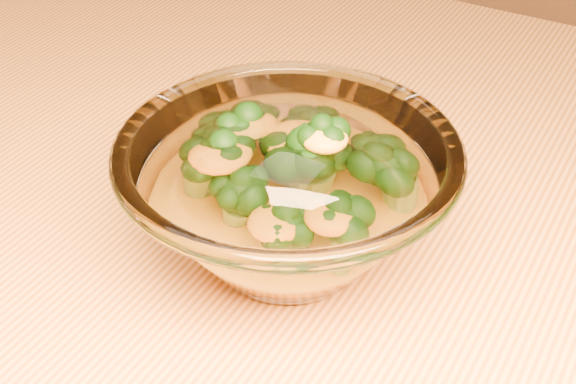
{
  "coord_description": "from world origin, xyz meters",
  "views": [
    {
      "loc": [
        0.08,
        -0.33,
        1.08
      ],
      "look_at": [
        -0.1,
        -0.01,
        0.8
      ],
      "focal_mm": 50.0,
      "sensor_mm": 36.0,
      "label": 1
    }
  ],
  "objects": [
    {
      "name": "broccoli_heap",
      "position": [
        -0.1,
        -0.0,
        0.81
      ],
      "size": [
        0.13,
        0.12,
        0.07
      ],
      "color": "black",
      "rests_on": "cheese_sauce"
    },
    {
      "name": "glass_bowl",
      "position": [
        -0.1,
        -0.01,
        0.8
      ],
      "size": [
        0.2,
        0.2,
        0.09
      ],
      "color": "white",
      "rests_on": "table"
    },
    {
      "name": "cheese_sauce",
      "position": [
        -0.1,
        -0.01,
        0.78
      ],
      "size": [
        0.11,
        0.11,
        0.03
      ],
      "primitive_type": "ellipsoid",
      "color": "yellow",
      "rests_on": "glass_bowl"
    }
  ]
}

